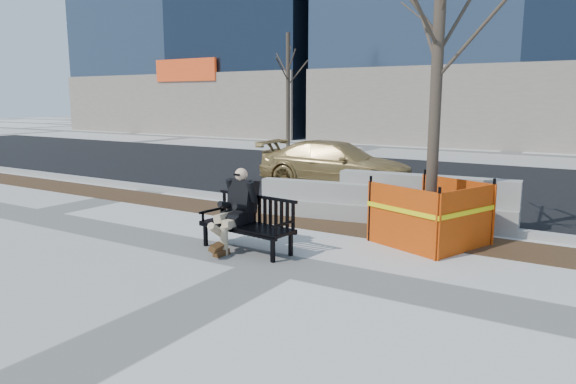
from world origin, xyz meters
name	(u,v)px	position (x,y,z in m)	size (l,w,h in m)	color
ground	(280,264)	(0.00, 0.00, 0.00)	(120.00, 120.00, 0.00)	beige
mulch_strip	(355,228)	(0.00, 2.60, 0.00)	(40.00, 1.20, 0.02)	#47301C
asphalt_street	(446,183)	(0.00, 8.80, 0.00)	(60.00, 10.40, 0.01)	black
curb	(375,215)	(0.00, 3.55, 0.06)	(60.00, 0.25, 0.12)	#9E9B93
bench	(247,251)	(-0.83, 0.31, 0.00)	(1.65, 0.59, 0.88)	black
seated_man	(238,247)	(-1.05, 0.38, 0.00)	(0.57, 0.94, 1.32)	black
tree_fence	(429,243)	(1.50, 2.29, 0.00)	(2.24, 2.24, 5.60)	#FC480B
sedan	(336,187)	(-2.43, 6.64, 0.00)	(1.75, 4.30, 1.25)	#9F7F44
jersey_barrier_left	(322,217)	(-0.97, 3.09, 0.00)	(2.58, 0.52, 0.74)	gray
jersey_barrier_right	(424,224)	(1.01, 3.58, 0.00)	(3.37, 0.67, 0.97)	gray
far_tree_left	(288,150)	(-9.13, 14.87, 0.00)	(2.14, 2.14, 5.78)	#483B2E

